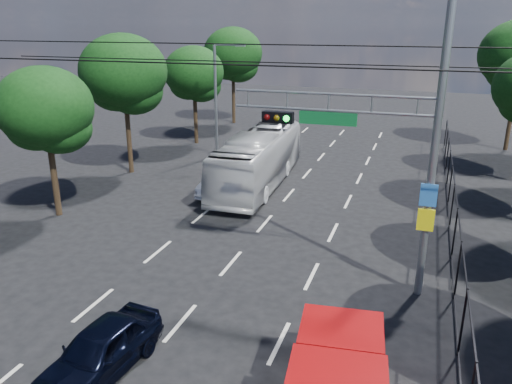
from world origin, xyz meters
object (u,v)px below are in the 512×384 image
at_px(white_bus, 258,159).
at_px(white_van, 225,181).
at_px(navy_hatchback, 100,351).
at_px(signal_mast, 393,131).

relative_size(white_bus, white_van, 2.60).
xyz_separation_m(white_bus, white_van, (-1.17, -1.87, -0.78)).
height_order(navy_hatchback, white_bus, white_bus).
bearing_deg(white_van, white_bus, 62.00).
distance_m(signal_mast, white_bus, 12.27).
relative_size(navy_hatchback, white_van, 0.95).
relative_size(navy_hatchback, white_bus, 0.36).
bearing_deg(navy_hatchback, white_bus, 99.54).
height_order(signal_mast, white_van, signal_mast).
bearing_deg(white_bus, white_van, -124.53).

